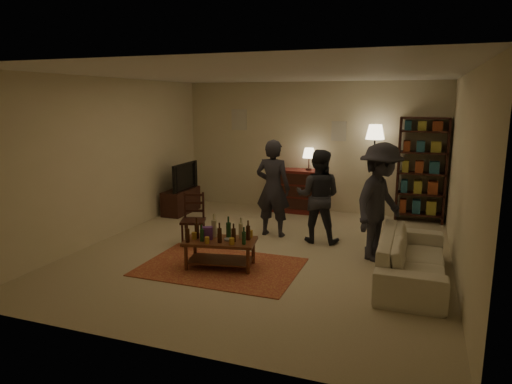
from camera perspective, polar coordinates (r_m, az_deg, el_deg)
The scene contains 13 objects.
floor at distance 7.19m, azimuth 0.92°, elevation -7.50°, with size 6.00×6.00×0.00m, color #C6B793.
room_shell at distance 9.84m, azimuth 3.08°, elevation 8.43°, with size 6.00×6.00×6.00m.
rug at distance 6.58m, azimuth -4.45°, elevation -9.31°, with size 2.20×1.50×0.01m, color maroon.
coffee_table at distance 6.46m, azimuth -4.52°, elevation -6.25°, with size 1.07×0.71×0.75m.
dining_chair at distance 7.52m, azimuth -7.83°, elevation -3.16°, with size 0.48×0.48×0.87m.
tv_stand at distance 9.65m, azimuth -9.35°, elevation -0.34°, with size 0.40×1.00×1.06m.
dresser at distance 9.63m, azimuth 5.13°, elevation 0.30°, with size 1.00×0.50×1.36m.
bookshelf at distance 9.30m, azimuth 20.00°, elevation 2.73°, with size 0.90×0.34×2.02m.
floor_lamp at distance 9.14m, azimuth 14.64°, elevation 6.44°, with size 0.36×0.36×1.87m.
sofa at distance 6.36m, azimuth 18.95°, elevation -7.82°, with size 2.08×0.81×0.61m, color beige.
person_left at distance 7.84m, azimuth 2.13°, elevation 0.48°, with size 0.61×0.40×1.68m, color #25242C.
person_right at distance 7.58m, azimuth 7.76°, elevation -0.53°, with size 0.75×0.59×1.55m, color #26272E.
person_by_sofa at distance 6.88m, azimuth 15.23°, elevation -1.24°, with size 1.12×0.65×1.74m, color #292931.
Camera 1 is at (2.21, -6.42, 2.34)m, focal length 32.00 mm.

